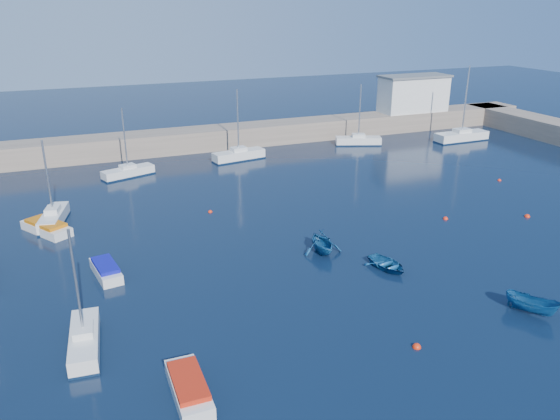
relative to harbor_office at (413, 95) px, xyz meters
name	(u,v)px	position (x,y,z in m)	size (l,w,h in m)	color
ground	(437,327)	(-30.00, -46.00, -5.10)	(220.00, 220.00, 0.00)	black
back_wall	(218,137)	(-30.00, 0.00, -3.80)	(96.00, 4.50, 2.60)	gray
right_arm	(557,131)	(14.00, -14.00, -3.80)	(4.50, 32.00, 2.60)	gray
harbor_office	(413,95)	(0.00, 0.00, 0.00)	(10.00, 4.00, 5.00)	silver
sailboat_1	(85,340)	(-49.18, -40.53, -4.55)	(1.97, 5.43, 7.10)	silver
sailboat_3	(54,217)	(-50.45, -20.57, -4.50)	(2.73, 5.64, 7.32)	silver
sailboat_5	(128,172)	(-42.74, -8.98, -4.56)	(5.85, 3.34, 7.46)	silver
sailboat_6	(239,155)	(-29.49, -7.07, -4.47)	(6.56, 2.81, 8.44)	silver
sailboat_7	(358,140)	(-12.36, -5.83, -4.51)	(6.17, 3.67, 7.92)	silver
sailboat_8	(461,136)	(1.83, -9.23, -4.42)	(7.75, 2.31, 10.09)	silver
motorboat_0	(189,387)	(-44.81, -46.40, -4.64)	(1.57, 4.39, 0.98)	silver
motorboat_1	(106,270)	(-47.28, -32.09, -4.65)	(1.96, 4.09, 0.96)	silver
motorboat_2	(46,227)	(-51.06, -22.36, -4.63)	(4.04, 5.05, 1.01)	silver
dinghy_center	(387,264)	(-28.65, -38.48, -4.76)	(2.36, 3.31, 0.69)	navy
dinghy_left	(322,242)	(-31.77, -34.35, -4.21)	(2.93, 3.39, 1.79)	navy
dinghy_right	(532,305)	(-23.83, -46.93, -4.49)	(1.19, 3.16, 1.22)	navy
buoy_0	(417,347)	(-32.32, -47.26, -5.10)	(0.49, 0.49, 0.49)	red
buoy_1	(445,219)	(-18.68, -32.24, -5.10)	(0.46, 0.46, 0.46)	red
buoy_2	(527,217)	(-11.62, -34.51, -5.10)	(0.50, 0.50, 0.50)	red
buoy_3	(210,212)	(-37.34, -22.84, -5.10)	(0.40, 0.40, 0.40)	red
buoy_4	(499,181)	(-6.26, -25.30, -5.10)	(0.39, 0.39, 0.39)	red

